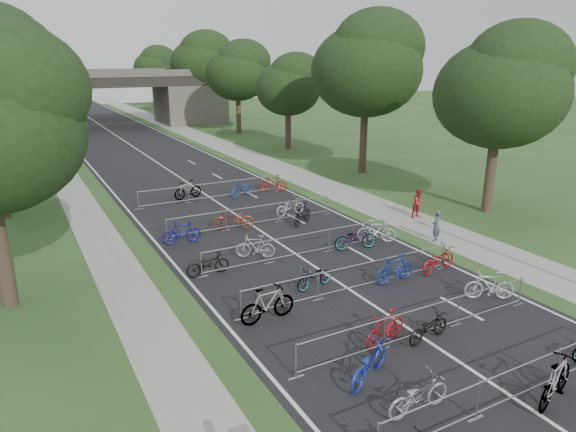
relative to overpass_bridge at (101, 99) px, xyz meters
name	(u,v)px	position (x,y,z in m)	size (l,w,h in m)	color
road	(130,144)	(0.00, -15.00, -3.53)	(11.00, 140.00, 0.01)	black
sidewalk_right	(204,139)	(8.00, -15.00, -3.53)	(3.00, 140.00, 0.01)	gray
sidewalk_left	(49,150)	(-7.50, -15.00, -3.53)	(2.00, 140.00, 0.01)	gray
lane_markings	(130,144)	(0.00, -15.00, -3.53)	(0.12, 140.00, 0.00)	silver
overpass_bridge	(101,99)	(0.00, 0.00, 0.00)	(31.00, 8.00, 7.05)	#4F4D47
tree_right_0	(503,89)	(13.11, -49.07, 3.39)	(7.17, 7.17, 10.93)	#33261C
tree_right_1	(368,66)	(13.11, -37.07, 4.37)	(8.18, 8.18, 12.47)	#33261C
tree_right_2	(290,86)	(13.11, -25.07, 2.41)	(6.16, 6.16, 9.39)	#33261C
tree_right_3	(238,72)	(13.11, -13.07, 3.39)	(7.17, 7.17, 10.93)	#33261C
tree_right_4	(202,62)	(13.11, -1.07, 4.37)	(8.18, 8.18, 12.47)	#33261C
tree_right_5	(176,74)	(13.11, 10.93, 2.41)	(6.16, 6.16, 9.39)	#33261C
tree_right_6	(155,66)	(13.11, 22.93, 3.39)	(7.17, 7.17, 10.93)	#33261C
barrier_row_1	(520,382)	(0.00, -61.40, -2.99)	(9.70, 0.08, 1.10)	#9A9DA2
barrier_row_2	(422,322)	(0.00, -57.80, -2.99)	(9.70, 0.08, 1.10)	#9A9DA2
barrier_row_3	(353,278)	(0.00, -54.00, -2.99)	(9.70, 0.08, 1.10)	#9A9DA2
barrier_row_4	(300,246)	(0.00, -50.00, -2.99)	(9.70, 0.08, 1.10)	#9A9DA2
barrier_row_5	(253,216)	(0.00, -45.00, -2.99)	(9.70, 0.08, 1.10)	#9A9DA2
barrier_row_6	(213,191)	(0.00, -39.00, -2.99)	(9.70, 0.08, 1.10)	#9A9DA2
bike_5	(418,395)	(-2.62, -60.50, -3.04)	(0.66, 1.89, 0.99)	#919298
bike_6	(556,381)	(0.76, -61.87, -2.92)	(0.58, 2.06, 1.24)	#9A9DA2
bike_8	(369,363)	(-2.88, -58.83, -2.98)	(0.73, 2.11, 1.11)	navy
bike_9	(385,328)	(-1.29, -57.56, -2.98)	(0.52, 1.84, 1.11)	maroon
bike_10	(428,327)	(0.02, -58.04, -3.07)	(0.61, 1.76, 0.92)	black
bike_11	(490,286)	(4.03, -56.95, -2.99)	(0.51, 1.82, 1.09)	#B0B1B8
bike_12	(268,304)	(-3.85, -54.51, -2.91)	(0.58, 2.07, 1.24)	#9A9DA2
bike_13	(315,277)	(-1.10, -53.06, -3.08)	(0.60, 1.73, 0.91)	#9A9DA2
bike_14	(395,269)	(1.98, -54.11, -2.96)	(0.54, 1.90, 1.14)	navy
bike_15	(438,260)	(4.23, -54.14, -3.01)	(0.70, 2.01, 1.06)	maroon
bike_16	(208,264)	(-4.30, -49.91, -3.05)	(0.64, 1.83, 0.96)	black
bike_17	(255,247)	(-1.80, -49.14, -3.00)	(0.50, 1.77, 1.06)	#98999F
bike_18	(355,238)	(2.73, -50.38, -2.99)	(0.71, 2.05, 1.08)	#9A9DA2
bike_19	(376,231)	(4.18, -50.09, -2.97)	(0.53, 1.86, 1.12)	#A5A5AD
bike_20	(181,232)	(-4.10, -45.76, -2.97)	(0.53, 1.87, 1.13)	navy
bike_21	(234,219)	(-1.11, -45.04, -2.98)	(0.73, 2.09, 1.10)	maroon
bike_22	(302,214)	(2.44, -46.00, -2.97)	(0.53, 1.88, 1.13)	black
bike_23	(290,207)	(2.65, -44.24, -3.03)	(0.67, 1.92, 1.01)	#AFAFB8
bike_25	(188,190)	(-1.31, -38.11, -2.96)	(0.54, 1.92, 1.15)	#9A9DA2
bike_26	(242,189)	(1.84, -39.34, -3.00)	(0.70, 2.02, 1.06)	navy
bike_27	(273,183)	(4.30, -38.94, -2.99)	(0.51, 1.81, 1.09)	maroon
pedestrian_a	(436,226)	(6.80, -51.33, -2.76)	(0.56, 0.37, 1.54)	#3A3B57
pedestrian_b	(419,203)	(8.72, -47.99, -2.72)	(0.79, 0.61, 1.62)	maroon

